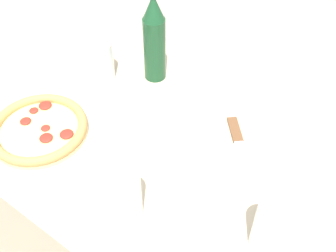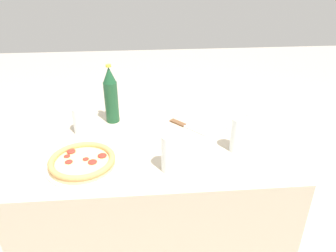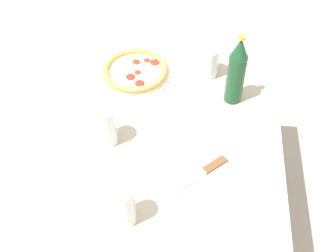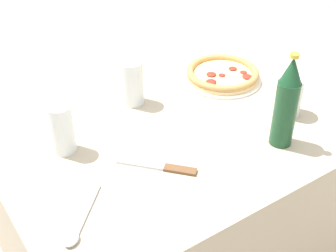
{
  "view_description": "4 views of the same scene",
  "coord_description": "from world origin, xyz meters",
  "px_view_note": "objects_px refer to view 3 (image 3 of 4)",
  "views": [
    {
      "loc": [
        -0.42,
        0.55,
        1.49
      ],
      "look_at": [
        -0.03,
        0.02,
        0.8
      ],
      "focal_mm": 45.0,
      "sensor_mm": 36.0,
      "label": 1
    },
    {
      "loc": [
        0.04,
        1.17,
        1.41
      ],
      "look_at": [
        -0.06,
        0.02,
        0.79
      ],
      "focal_mm": 35.0,
      "sensor_mm": 36.0,
      "label": 2
    },
    {
      "loc": [
        -0.89,
        -0.07,
        1.76
      ],
      "look_at": [
        -0.02,
        0.02,
        0.77
      ],
      "focal_mm": 45.0,
      "sensor_mm": 36.0,
      "label": 3
    },
    {
      "loc": [
        -0.65,
        -0.86,
        1.49
      ],
      "look_at": [
        -0.07,
        -0.0,
        0.75
      ],
      "focal_mm": 50.0,
      "sensor_mm": 36.0,
      "label": 4
    }
  ],
  "objects_px": {
    "glass_lemonade": "(208,63)",
    "knife": "(202,173)",
    "beer_bottle": "(237,71)",
    "pizza_margherita": "(135,71)",
    "glass_red_wine": "(105,127)",
    "glass_orange_juice": "(124,207)"
  },
  "relations": [
    {
      "from": "pizza_margherita",
      "to": "glass_lemonade",
      "type": "height_order",
      "value": "glass_lemonade"
    },
    {
      "from": "pizza_margherita",
      "to": "knife",
      "type": "xyz_separation_m",
      "value": [
        -0.42,
        -0.26,
        -0.02
      ]
    },
    {
      "from": "pizza_margherita",
      "to": "beer_bottle",
      "type": "xyz_separation_m",
      "value": [
        -0.09,
        -0.36,
        0.11
      ]
    },
    {
      "from": "glass_red_wine",
      "to": "knife",
      "type": "xyz_separation_m",
      "value": [
        -0.1,
        -0.31,
        -0.06
      ]
    },
    {
      "from": "knife",
      "to": "pizza_margherita",
      "type": "bearing_deg",
      "value": 32.24
    },
    {
      "from": "pizza_margherita",
      "to": "glass_red_wine",
      "type": "bearing_deg",
      "value": 172.28
    },
    {
      "from": "glass_lemonade",
      "to": "glass_red_wine",
      "type": "height_order",
      "value": "glass_red_wine"
    },
    {
      "from": "pizza_margherita",
      "to": "glass_orange_juice",
      "type": "distance_m",
      "value": 0.59
    },
    {
      "from": "glass_orange_juice",
      "to": "pizza_margherita",
      "type": "bearing_deg",
      "value": 5.99
    },
    {
      "from": "pizza_margherita",
      "to": "glass_orange_juice",
      "type": "bearing_deg",
      "value": -174.01
    },
    {
      "from": "glass_lemonade",
      "to": "glass_red_wine",
      "type": "distance_m",
      "value": 0.47
    },
    {
      "from": "glass_red_wine",
      "to": "knife",
      "type": "relative_size",
      "value": 0.82
    },
    {
      "from": "beer_bottle",
      "to": "knife",
      "type": "relative_size",
      "value": 1.57
    },
    {
      "from": "glass_lemonade",
      "to": "glass_orange_juice",
      "type": "xyz_separation_m",
      "value": [
        -0.62,
        0.2,
        0.01
      ]
    },
    {
      "from": "glass_lemonade",
      "to": "beer_bottle",
      "type": "xyz_separation_m",
      "value": [
        -0.12,
        -0.09,
        0.07
      ]
    },
    {
      "from": "glass_red_wine",
      "to": "knife",
      "type": "distance_m",
      "value": 0.33
    },
    {
      "from": "pizza_margherita",
      "to": "knife",
      "type": "distance_m",
      "value": 0.49
    },
    {
      "from": "glass_orange_juice",
      "to": "knife",
      "type": "relative_size",
      "value": 0.82
    },
    {
      "from": "pizza_margherita",
      "to": "glass_lemonade",
      "type": "bearing_deg",
      "value": -82.83
    },
    {
      "from": "glass_red_wine",
      "to": "beer_bottle",
      "type": "height_order",
      "value": "beer_bottle"
    },
    {
      "from": "glass_lemonade",
      "to": "beer_bottle",
      "type": "distance_m",
      "value": 0.17
    },
    {
      "from": "glass_lemonade",
      "to": "knife",
      "type": "bearing_deg",
      "value": -179.77
    }
  ]
}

